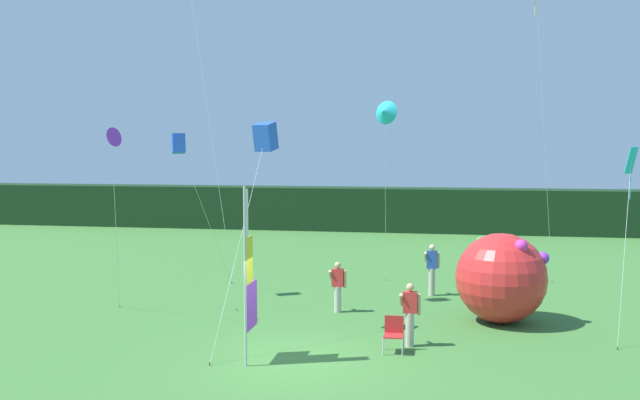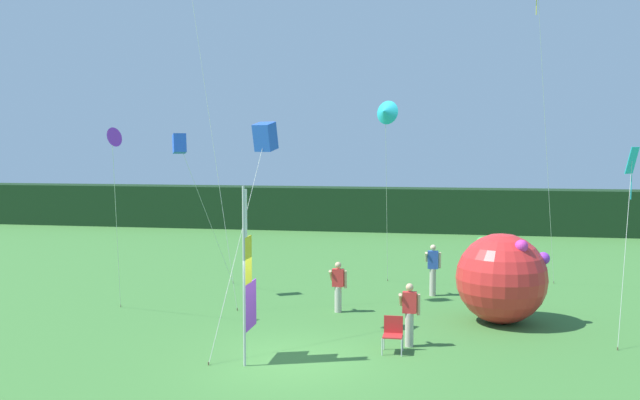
% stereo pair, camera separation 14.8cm
% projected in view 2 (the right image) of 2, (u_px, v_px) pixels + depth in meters
% --- Properties ---
extents(ground_plane, '(120.00, 120.00, 0.00)m').
position_uv_depth(ground_plane, '(291.00, 361.00, 16.67)').
color(ground_plane, '#3D7533').
extents(distant_treeline, '(80.00, 2.40, 2.64)m').
position_uv_depth(distant_treeline, '(387.00, 209.00, 42.59)').
color(distant_treeline, black).
rests_on(distant_treeline, ground).
extents(banner_flag, '(0.06, 1.03, 4.25)m').
position_uv_depth(banner_flag, '(248.00, 278.00, 16.43)').
color(banner_flag, '#B7B7BC').
rests_on(banner_flag, ground).
extents(person_near_banner, '(0.55, 0.48, 1.65)m').
position_uv_depth(person_near_banner, '(409.00, 313.00, 17.82)').
color(person_near_banner, '#B7B2A3').
rests_on(person_near_banner, ground).
extents(person_mid_field, '(0.55, 0.48, 1.79)m').
position_uv_depth(person_mid_field, '(433.00, 268.00, 23.92)').
color(person_mid_field, '#B7B2A3').
rests_on(person_mid_field, ground).
extents(person_far_left, '(0.55, 0.48, 1.58)m').
position_uv_depth(person_far_left, '(338.00, 285.00, 21.54)').
color(person_far_left, '#B7B2A3').
rests_on(person_far_left, ground).
extents(inflatable_balloon, '(2.68, 2.64, 2.64)m').
position_uv_depth(inflatable_balloon, '(502.00, 278.00, 20.18)').
color(inflatable_balloon, red).
rests_on(inflatable_balloon, ground).
extents(folding_chair, '(0.51, 0.51, 0.89)m').
position_uv_depth(folding_chair, '(393.00, 332.00, 17.37)').
color(folding_chair, '#BCBCC1').
rests_on(folding_chair, ground).
extents(kite_purple_delta_0, '(1.24, 2.58, 5.70)m').
position_uv_depth(kite_purple_delta_0, '(112.00, 139.00, 19.52)').
color(kite_purple_delta_0, brown).
rests_on(kite_purple_delta_0, ground).
extents(kite_cyan_delta_1, '(0.93, 2.55, 6.81)m').
position_uv_depth(kite_cyan_delta_1, '(385.00, 112.00, 24.03)').
color(kite_cyan_delta_1, brown).
rests_on(kite_cyan_delta_1, ground).
extents(kite_cyan_diamond_3, '(0.91, 2.23, 5.15)m').
position_uv_depth(kite_cyan_diamond_3, '(631.00, 170.00, 18.89)').
color(kite_cyan_diamond_3, brown).
rests_on(kite_cyan_diamond_3, ground).
extents(kite_blue_box_4, '(1.30, 3.05, 5.61)m').
position_uv_depth(kite_blue_box_4, '(180.00, 144.00, 23.28)').
color(kite_blue_box_4, brown).
rests_on(kite_blue_box_4, ground).
extents(kite_blue_box_6, '(0.95, 3.38, 5.84)m').
position_uv_depth(kite_blue_box_6, '(265.00, 137.00, 18.75)').
color(kite_blue_box_6, brown).
rests_on(kite_blue_box_6, ground).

